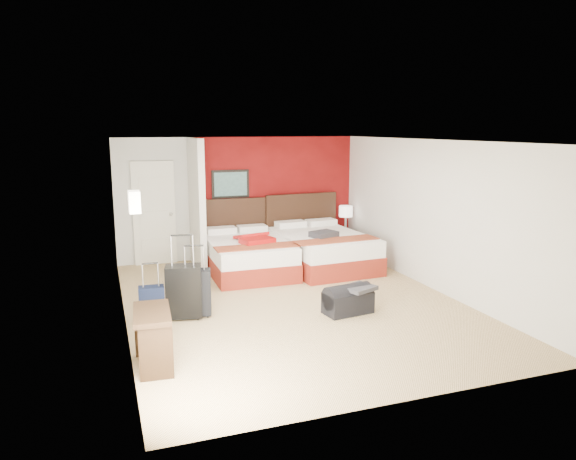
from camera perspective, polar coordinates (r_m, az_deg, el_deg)
name	(u,v)px	position (r m, az deg, el deg)	size (l,w,h in m)	color
ground	(292,303)	(8.44, 0.47, -7.76)	(6.50, 6.50, 0.00)	tan
room_walls	(185,214)	(9.14, -10.89, 1.64)	(5.02, 6.52, 2.50)	silver
red_accent_panel	(274,196)	(11.38, -1.50, 3.60)	(3.50, 0.04, 2.50)	maroon
partition_wall	(197,204)	(10.37, -9.68, 2.73)	(0.12, 1.20, 2.50)	silver
entry_door	(154,213)	(10.89, -14.07, 1.74)	(0.82, 0.06, 2.05)	silver
bed_left	(248,256)	(10.08, -4.30, -2.83)	(1.44, 2.06, 0.62)	white
bed_right	(322,250)	(10.47, 3.67, -2.18)	(1.54, 2.20, 0.66)	white
red_suitcase_open	(254,238)	(9.93, -3.63, -0.90)	(0.58, 0.80, 0.10)	#B3100F
jacket_bundle	(324,234)	(10.08, 3.84, -0.46)	(0.46, 0.37, 0.11)	#333337
nightstand	(345,241)	(11.72, 6.11, -1.19)	(0.36, 0.36, 0.51)	black
table_lamp	(346,218)	(11.62, 6.16, 1.29)	(0.29, 0.29, 0.52)	white
suitcase_black	(184,293)	(7.82, -11.02, -6.61)	(0.50, 0.31, 0.75)	black
suitcase_charcoal	(195,294)	(7.89, -9.82, -6.75)	(0.44, 0.28, 0.66)	black
suitcase_navy	(152,305)	(7.81, -14.28, -7.78)	(0.35, 0.21, 0.49)	black
duffel_bag	(348,301)	(7.99, 6.39, -7.57)	(0.70, 0.37, 0.36)	black
jacket_draped	(359,288)	(7.95, 7.56, -6.13)	(0.44, 0.37, 0.06)	#38373C
desk	(153,339)	(6.39, -14.18, -11.20)	(0.40, 0.80, 0.67)	black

